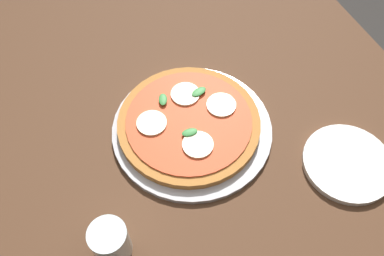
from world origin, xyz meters
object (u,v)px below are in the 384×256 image
Objects in this scene: dining_table at (214,152)px; serving_tray at (192,129)px; plate_white at (348,163)px; pizza at (189,122)px; glass_cup at (110,242)px.

serving_tray is at bearing 59.60° from dining_table.
plate_white is at bearing -127.82° from serving_tray.
pizza is (0.04, 0.05, 0.11)m from dining_table.
serving_tray is 1.88× the size of plate_white.
pizza reaches higher than dining_table.
pizza is 0.32m from glass_cup.
pizza is at bearing -49.92° from glass_cup.
plate_white reaches higher than serving_tray.
glass_cup is at bearing 87.84° from plate_white.
glass_cup is at bearing 119.80° from dining_table.
pizza reaches higher than plate_white.
glass_cup reaches higher than plate_white.
glass_cup is (-0.19, 0.24, 0.04)m from serving_tray.
pizza is 1.67× the size of plate_white.
serving_tray is at bearing -155.33° from pizza.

